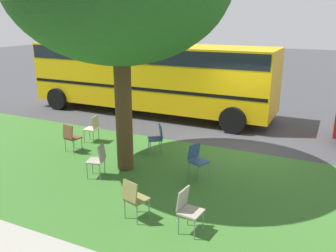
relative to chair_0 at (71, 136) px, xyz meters
The scene contains 10 objects.
ground 5.04m from the chair_0, 149.75° to the right, with size 80.00×80.00×0.00m, color #424247.
grass_verge 4.41m from the chair_0, behind, with size 48.00×6.00×0.01m, color #3D752D.
chair_0 is the anchor object (origin of this frame).
chair_1 4.44m from the chair_0, 146.04° to the left, with size 0.52×0.52×0.88m.
chair_2 4.09m from the chair_0, behind, with size 0.54×0.53×0.88m.
chair_3 2.13m from the chair_0, 148.45° to the left, with size 0.52×0.51×0.88m.
chair_4 1.06m from the chair_0, 91.01° to the right, with size 0.48×0.47×0.88m.
chair_5 5.38m from the chair_0, 153.51° to the left, with size 0.46×0.46×0.88m.
chair_6 2.62m from the chair_0, 155.27° to the right, with size 0.58×0.58×0.88m.
school_bus 5.35m from the chair_0, 89.03° to the right, with size 10.40×2.80×2.88m.
Camera 1 is at (-2.74, 10.50, 3.95)m, focal length 38.19 mm.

